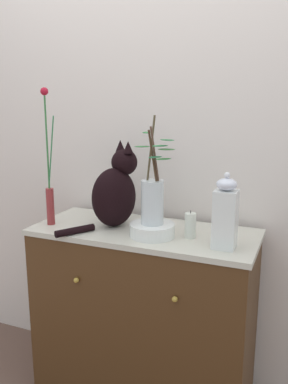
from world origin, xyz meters
TOP-DOWN VIEW (x-y plane):
  - wall_back at (0.00, 0.30)m, footprint 4.40×0.08m
  - sideboard at (0.00, -0.00)m, footprint 1.05×0.47m
  - cat_sitting at (-0.15, 0.00)m, footprint 0.30×0.40m
  - vase_slim_green at (-0.45, -0.09)m, footprint 0.06×0.04m
  - bowl_porcelain at (0.07, -0.07)m, footprint 0.20×0.20m
  - vase_glass_clear at (0.07, -0.07)m, footprint 0.21×0.17m
  - jar_lidded_porcelain at (0.39, -0.09)m, footprint 0.09×0.09m
  - candle_pillar at (0.23, -0.03)m, footprint 0.05×0.05m

SIDE VIEW (x-z plane):
  - sideboard at x=0.00m, z-range 0.00..0.89m
  - bowl_porcelain at x=0.07m, z-range 0.89..0.94m
  - candle_pillar at x=0.23m, z-range 0.88..1.00m
  - jar_lidded_porcelain at x=0.39m, z-range 0.87..1.18m
  - cat_sitting at x=-0.15m, z-range 0.85..1.26m
  - vase_glass_clear at x=0.07m, z-range 0.83..1.29m
  - vase_slim_green at x=-0.45m, z-range 0.76..1.41m
  - wall_back at x=0.00m, z-range 0.00..2.60m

